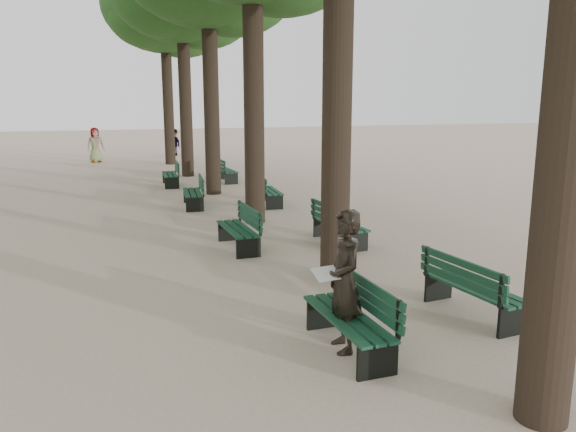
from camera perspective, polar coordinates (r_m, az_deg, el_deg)
name	(u,v)px	position (r m, az deg, el deg)	size (l,w,h in m)	color
ground	(325,358)	(7.26, 3.78, -14.22)	(120.00, 120.00, 0.00)	#C3AA94
tree_central_5	(164,6)	(29.61, -12.48, 20.07)	(6.00, 6.00, 9.95)	#33261C
bench_left_0	(348,331)	(7.38, 6.12, -11.50)	(0.58, 1.80, 0.92)	black
bench_left_1	(238,237)	(12.23, -5.09, -2.10)	(0.58, 1.80, 0.92)	black
bench_left_2	(193,198)	(17.24, -9.62, 1.80)	(0.80, 1.86, 0.92)	black
bench_left_3	(170,179)	(21.72, -11.85, 3.72)	(0.72, 1.84, 0.92)	black
bench_right_0	(473,299)	(8.87, 18.28, -8.00)	(0.71, 1.84, 0.92)	black
bench_right_1	(339,232)	(12.68, 5.25, -1.61)	(0.68, 1.83, 0.92)	black
bench_right_2	(269,196)	(17.34, -1.95, 2.01)	(0.75, 1.85, 0.92)	black
bench_right_3	(226,175)	(22.54, -6.28, 4.18)	(0.59, 1.80, 0.92)	black
man_with_map	(344,281)	(7.18, 5.76, -6.62)	(0.66, 0.78, 1.84)	black
pedestrian_d	(95,145)	(31.19, -18.98, 6.84)	(0.89, 0.36, 1.82)	#262628
pedestrian_b	(174,142)	(33.77, -11.51, 7.35)	(1.02, 0.31, 1.57)	#262628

